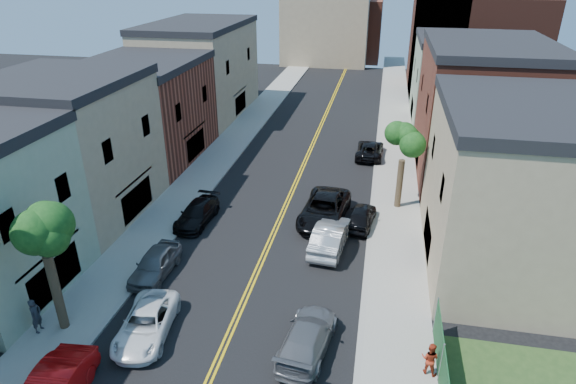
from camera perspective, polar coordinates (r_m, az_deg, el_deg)
The scene contains 25 objects.
sidewalk_left at distance 46.99m, azimuth -7.05°, elevation 5.51°, with size 3.20×100.00×0.15m, color gray.
sidewalk_right at distance 44.86m, azimuth 12.60°, elevation 4.08°, with size 3.20×100.00×0.15m, color gray.
curb_left at distance 46.49m, azimuth -4.98°, elevation 5.39°, with size 0.30×100.00×0.15m, color gray.
curb_right at distance 44.82m, azimuth 10.37°, elevation 4.27°, with size 0.30×100.00×0.15m, color gray.
bldg_left_tan_near at distance 35.55m, azimuth -24.36°, elevation 4.26°, with size 9.00×10.00×9.00m, color #998466.
bldg_left_brick at distance 44.58m, azimuth -16.48°, elevation 8.85°, with size 9.00×12.00×8.00m, color brown.
bldg_left_tan_far at distance 56.80m, azimuth -10.22°, elevation 13.73°, with size 9.00×16.00×9.50m, color #998466.
bldg_right_tan at distance 29.40m, azimuth 25.50°, elevation -0.25°, with size 9.00×12.00×9.00m, color #998466.
bldg_right_brick at distance 42.11m, azimuth 21.65°, elevation 8.56°, with size 9.00×14.00×10.00m, color brown.
bldg_right_palegrn at distance 55.70m, azimuth 19.36°, elevation 11.96°, with size 9.00×12.00×8.50m, color gray.
church at distance 70.23m, azimuth 20.26°, elevation 16.92°, with size 16.20×14.20×22.60m.
backdrop_left at distance 85.08m, azimuth 4.42°, elevation 18.76°, with size 14.00×8.00×12.00m, color #998466.
backdrop_center at distance 88.77m, azimuth 7.43°, elevation 18.27°, with size 10.00×8.00×10.00m, color brown.
tree_left_mid at distance 23.25m, azimuth -27.53°, elevation -1.64°, with size 5.20×5.20×9.29m.
tree_right_far at distance 33.55m, azimuth 13.64°, elevation 6.96°, with size 4.40×4.40×8.03m.
white_pickup at distance 24.54m, azimuth -16.31°, elevation -14.60°, with size 2.19×4.75×1.32m, color white.
grey_car_left at distance 28.44m, azimuth -15.32°, elevation -8.11°, with size 1.73×4.30×1.47m, color #575B5F.
black_car_left at distance 33.25m, azimuth -10.63°, elevation -2.48°, with size 1.89×4.65×1.35m, color black.
grey_car_right at distance 22.86m, azimuth 2.31°, elevation -16.68°, with size 2.00×4.93×1.43m, color #595B61.
black_car_right at distance 32.63m, azimuth 8.60°, elevation -2.86°, with size 1.62×4.03×1.37m, color black.
silver_car_right at distance 29.89m, azimuth 5.00°, elevation -5.16°, with size 1.78×5.10×1.68m, color #A2A5AA.
dark_car_right_far at distance 44.33m, azimuth 9.58°, elevation 4.93°, with size 2.28×4.94×1.37m, color black.
black_suv_lane at distance 32.88m, azimuth 4.30°, elevation -2.04°, with size 2.86×6.21×1.72m, color black.
pedestrian_left at distance 26.26m, azimuth -27.49°, elevation -12.76°, with size 0.65×0.43×1.78m, color #282930.
pedestrian_right at distance 22.42m, azimuth 16.34°, elevation -18.25°, with size 0.75×0.59×1.55m, color #A02E18.
Camera 1 is at (6.20, -1.86, 16.10)m, focal length 30.27 mm.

